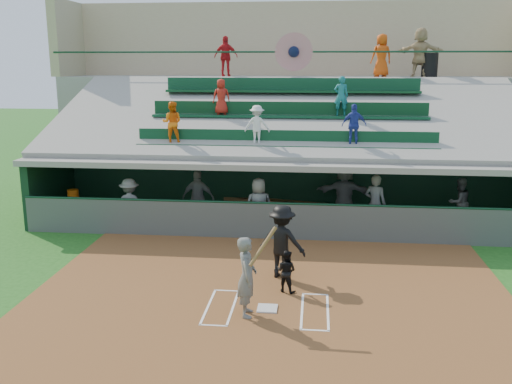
# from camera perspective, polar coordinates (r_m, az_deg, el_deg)

# --- Properties ---
(ground) EXTENTS (100.00, 100.00, 0.00)m
(ground) POSITION_cam_1_polar(r_m,az_deg,el_deg) (12.59, 1.14, -11.70)
(ground) COLOR #1E5718
(ground) RESTS_ON ground
(dirt_slab) EXTENTS (11.00, 9.00, 0.02)m
(dirt_slab) POSITION_cam_1_polar(r_m,az_deg,el_deg) (13.04, 1.33, -10.74)
(dirt_slab) COLOR brown
(dirt_slab) RESTS_ON ground
(home_plate) EXTENTS (0.43, 0.43, 0.03)m
(home_plate) POSITION_cam_1_polar(r_m,az_deg,el_deg) (12.57, 1.14, -11.55)
(home_plate) COLOR silver
(home_plate) RESTS_ON dirt_slab
(batters_box_chalk) EXTENTS (2.65, 1.85, 0.01)m
(batters_box_chalk) POSITION_cam_1_polar(r_m,az_deg,el_deg) (12.58, 1.14, -11.60)
(batters_box_chalk) COLOR white
(batters_box_chalk) RESTS_ON dirt_slab
(dugout_floor) EXTENTS (16.00, 3.50, 0.04)m
(dugout_floor) POSITION_cam_1_polar(r_m,az_deg,el_deg) (18.91, 2.90, -3.10)
(dugout_floor) COLOR gray
(dugout_floor) RESTS_ON ground
(concourse_slab) EXTENTS (20.00, 3.00, 4.60)m
(concourse_slab) POSITION_cam_1_polar(r_m,az_deg,el_deg) (25.09, 3.83, 6.20)
(concourse_slab) COLOR gray
(concourse_slab) RESTS_ON ground
(grandstand) EXTENTS (20.40, 10.40, 7.80)m
(grandstand) POSITION_cam_1_polar(r_m,az_deg,el_deg) (22.13, 3.50, 5.19)
(grandstand) COLOR #4F544F
(grandstand) RESTS_ON ground
(batter_at_plate) EXTENTS (0.87, 0.75, 1.95)m
(batter_at_plate) POSITION_cam_1_polar(r_m,az_deg,el_deg) (11.97, -0.90, -8.42)
(batter_at_plate) COLOR #545652
(batter_at_plate) RESTS_ON dirt_slab
(catcher) EXTENTS (0.59, 0.53, 1.00)m
(catcher) POSITION_cam_1_polar(r_m,az_deg,el_deg) (13.30, 3.04, -7.90)
(catcher) COLOR black
(catcher) RESTS_ON dirt_slab
(home_umpire) EXTENTS (1.32, 0.96, 1.83)m
(home_umpire) POSITION_cam_1_polar(r_m,az_deg,el_deg) (14.04, 2.60, -4.95)
(home_umpire) COLOR black
(home_umpire) RESTS_ON dirt_slab
(dugout_bench) EXTENTS (13.41, 3.70, 0.41)m
(dugout_bench) POSITION_cam_1_polar(r_m,az_deg,el_deg) (20.10, 2.83, -1.46)
(dugout_bench) COLOR brown
(dugout_bench) RESTS_ON dugout_floor
(white_table) EXTENTS (0.97, 0.87, 0.70)m
(white_table) POSITION_cam_1_polar(r_m,az_deg,el_deg) (19.84, -17.57, -1.83)
(white_table) COLOR white
(white_table) RESTS_ON dugout_floor
(water_cooler) EXTENTS (0.37, 0.37, 0.37)m
(water_cooler) POSITION_cam_1_polar(r_m,az_deg,el_deg) (19.79, -17.82, -0.29)
(water_cooler) COLOR orange
(water_cooler) RESTS_ON white_table
(dugout_player_a) EXTENTS (1.17, 0.80, 1.66)m
(dugout_player_a) POSITION_cam_1_polar(r_m,az_deg,el_deg) (18.25, -12.50, -1.23)
(dugout_player_a) COLOR #5E615B
(dugout_player_a) RESTS_ON dugout_floor
(dugout_player_b) EXTENTS (1.11, 0.56, 1.81)m
(dugout_player_b) POSITION_cam_1_polar(r_m,az_deg,el_deg) (18.44, -5.79, -0.59)
(dugout_player_b) COLOR #5C5F5A
(dugout_player_b) RESTS_ON dugout_floor
(dugout_player_c) EXTENTS (0.96, 0.74, 1.74)m
(dugout_player_c) POSITION_cam_1_polar(r_m,az_deg,el_deg) (17.48, 0.28, -1.40)
(dugout_player_c) COLOR #5F625D
(dugout_player_c) RESTS_ON dugout_floor
(dugout_player_d) EXTENTS (1.87, 0.71, 1.98)m
(dugout_player_d) POSITION_cam_1_polar(r_m,az_deg,el_deg) (18.82, 8.82, -0.13)
(dugout_player_d) COLOR #5F625C
(dugout_player_d) RESTS_ON dugout_floor
(dugout_player_e) EXTENTS (0.78, 0.66, 1.83)m
(dugout_player_e) POSITION_cam_1_polar(r_m,az_deg,el_deg) (17.96, 11.82, -1.15)
(dugout_player_e) COLOR #5F625C
(dugout_player_e) RESTS_ON dugout_floor
(dugout_player_f) EXTENTS (0.94, 0.85, 1.57)m
(dugout_player_f) POSITION_cam_1_polar(r_m,az_deg,el_deg) (19.43, 19.65, -0.96)
(dugout_player_f) COLOR #565853
(dugout_player_f) RESTS_ON dugout_floor
(trash_bin) EXTENTS (0.64, 0.64, 0.96)m
(trash_bin) POSITION_cam_1_polar(r_m,az_deg,el_deg) (24.66, 16.98, 12.04)
(trash_bin) COLOR black
(trash_bin) RESTS_ON concourse_slab
(concourse_staff_a) EXTENTS (0.96, 0.40, 1.64)m
(concourse_staff_a) POSITION_cam_1_polar(r_m,az_deg,el_deg) (23.94, -3.03, 13.37)
(concourse_staff_a) COLOR red
(concourse_staff_a) RESTS_ON concourse_slab
(concourse_staff_b) EXTENTS (0.94, 0.73, 1.72)m
(concourse_staff_b) POSITION_cam_1_polar(r_m,az_deg,el_deg) (24.15, 12.43, 13.18)
(concourse_staff_b) COLOR #CA450B
(concourse_staff_b) RESTS_ON concourse_slab
(concourse_staff_c) EXTENTS (1.90, 0.98, 1.95)m
(concourse_staff_c) POSITION_cam_1_polar(r_m,az_deg,el_deg) (24.55, 16.11, 13.25)
(concourse_staff_c) COLOR tan
(concourse_staff_c) RESTS_ON concourse_slab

